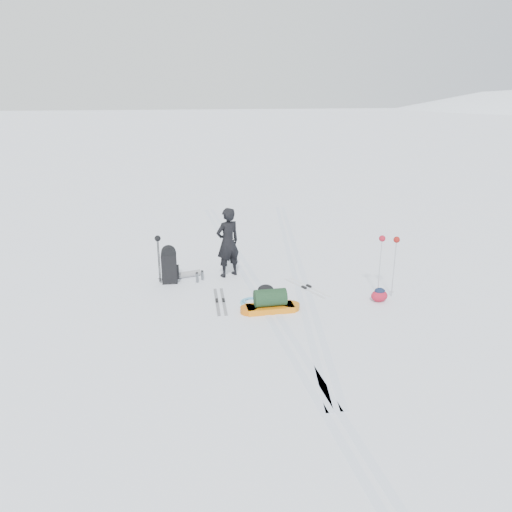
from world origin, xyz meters
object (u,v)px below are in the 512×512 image
object	(u,v)px
skier	(228,242)
pulk_sled	(270,303)
ski_poles_black	(158,244)
expedition_rucksack	(172,265)

from	to	relation	value
skier	pulk_sled	bearing A→B (deg)	80.35
pulk_sled	ski_poles_black	distance (m)	3.44
expedition_rucksack	pulk_sled	bearing A→B (deg)	-43.42
skier	expedition_rucksack	bearing A→B (deg)	-17.81
skier	pulk_sled	xyz separation A→B (m)	(0.70, -2.38, -0.74)
skier	expedition_rucksack	world-z (taller)	skier
skier	ski_poles_black	distance (m)	1.83
expedition_rucksack	ski_poles_black	world-z (taller)	ski_poles_black
ski_poles_black	expedition_rucksack	bearing A→B (deg)	10.89
skier	expedition_rucksack	size ratio (longest dim) A/B	1.84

